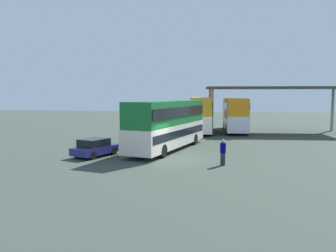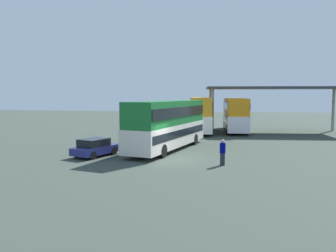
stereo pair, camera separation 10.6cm
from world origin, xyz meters
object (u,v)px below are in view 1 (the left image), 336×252
parked_hatchback (95,147)px  double_decker_main (168,123)px  double_decker_mid_row (235,113)px  pedestrian_waiting (223,152)px  double_decker_near_canopy (201,113)px

parked_hatchback → double_decker_main: bearing=-29.4°
parked_hatchback → double_decker_mid_row: (11.01, 19.08, 1.63)m
parked_hatchback → pedestrian_waiting: bearing=-78.9°
double_decker_main → pedestrian_waiting: (4.55, -5.74, -1.40)m
double_decker_mid_row → pedestrian_waiting: double_decker_mid_row is taller
double_decker_main → pedestrian_waiting: double_decker_main is taller
double_decker_near_canopy → double_decker_mid_row: double_decker_near_canopy is taller
double_decker_mid_row → pedestrian_waiting: 20.96m
double_decker_mid_row → double_decker_main: bearing=155.4°
parked_hatchback → pedestrian_waiting: size_ratio=2.37×
double_decker_near_canopy → double_decker_mid_row: bearing=-77.3°
double_decker_main → parked_hatchback: size_ratio=2.91×
pedestrian_waiting → double_decker_near_canopy: bearing=-121.7°
pedestrian_waiting → double_decker_mid_row: bearing=-133.4°
double_decker_main → double_decker_mid_row: 16.29m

